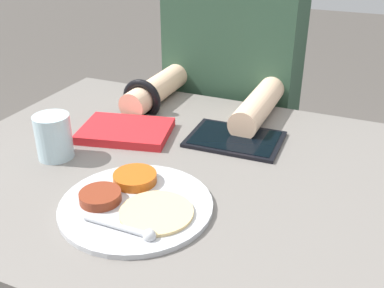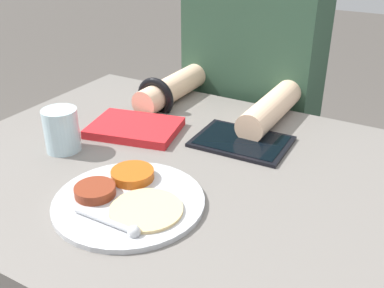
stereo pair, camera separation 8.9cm
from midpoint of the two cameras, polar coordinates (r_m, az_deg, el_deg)
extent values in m
cylinder|color=#B7BABF|center=(0.82, -4.91, -7.41)|extent=(0.27, 0.27, 0.01)
cylinder|color=#B75114|center=(0.87, -4.67, -3.96)|extent=(0.08, 0.08, 0.02)
cylinder|color=maroon|center=(0.83, -9.22, -5.97)|extent=(0.08, 0.08, 0.02)
cylinder|color=#DBBC7F|center=(0.78, -2.57, -8.44)|extent=(0.13, 0.13, 0.01)
cylinder|color=#B7BABF|center=(0.76, -7.76, -9.70)|extent=(0.12, 0.01, 0.01)
sphere|color=#B7BABF|center=(0.73, -3.88, -11.20)|extent=(0.02, 0.02, 0.02)
cube|color=silver|center=(1.08, -4.92, 1.72)|extent=(0.23, 0.19, 0.01)
cube|color=red|center=(1.08, -4.94, 2.00)|extent=(0.24, 0.19, 0.02)
cube|color=black|center=(1.04, 8.79, 0.25)|extent=(0.22, 0.16, 0.01)
cube|color=black|center=(1.03, 8.81, 0.47)|extent=(0.20, 0.14, 0.00)
cube|color=black|center=(1.66, 8.14, -9.86)|extent=(0.35, 0.22, 0.44)
cube|color=#2D4C38|center=(1.41, 9.52, 7.34)|extent=(0.39, 0.20, 0.60)
cylinder|color=beige|center=(1.26, -0.38, 7.12)|extent=(0.07, 0.29, 0.07)
cylinder|color=beige|center=(1.15, 12.31, 4.47)|extent=(0.07, 0.29, 0.07)
torus|color=black|center=(1.19, -2.53, 5.86)|extent=(0.11, 0.02, 0.11)
cylinder|color=silver|center=(1.01, -13.84, 1.67)|extent=(0.08, 0.08, 0.10)
camera|label=1|loc=(0.04, -87.14, 1.47)|focal=42.00mm
camera|label=2|loc=(0.04, 92.86, -1.47)|focal=42.00mm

